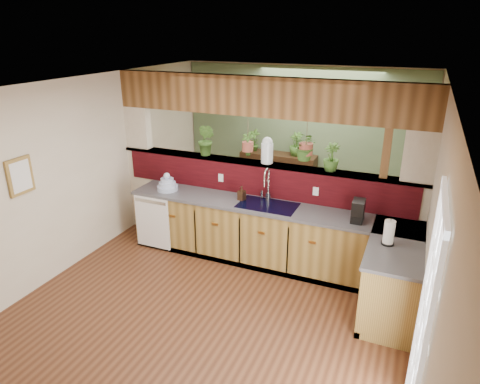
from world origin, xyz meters
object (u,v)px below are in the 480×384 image
at_px(soap_dispenser, 242,193).
at_px(coffee_maker, 358,212).
at_px(paper_towel, 389,233).
at_px(shelving_console, 278,178).
at_px(dish_stack, 167,185).
at_px(faucet, 267,183).
at_px(glass_jar, 267,150).

relative_size(soap_dispenser, coffee_maker, 0.73).
bearing_deg(coffee_maker, paper_towel, -51.75).
xyz_separation_m(paper_towel, shelving_console, (-2.24, 2.82, -0.54)).
bearing_deg(paper_towel, dish_stack, 171.13).
bearing_deg(soap_dispenser, coffee_maker, -3.12).
relative_size(soap_dispenser, shelving_console, 0.14).
xyz_separation_m(soap_dispenser, shelving_console, (-0.18, 2.23, -0.50)).
height_order(faucet, soap_dispenser, faucet).
bearing_deg(faucet, dish_stack, -173.04).
height_order(dish_stack, glass_jar, glass_jar).
distance_m(coffee_maker, glass_jar, 1.55).
bearing_deg(shelving_console, faucet, -75.94).
bearing_deg(coffee_maker, shelving_console, 126.25).
height_order(soap_dispenser, paper_towel, paper_towel).
bearing_deg(faucet, shelving_console, 103.90).
distance_m(soap_dispenser, coffee_maker, 1.64).
relative_size(dish_stack, paper_towel, 1.02).
relative_size(soap_dispenser, paper_towel, 0.66).
xyz_separation_m(dish_stack, glass_jar, (1.44, 0.41, 0.60)).
bearing_deg(dish_stack, paper_towel, -8.87).
bearing_deg(glass_jar, paper_towel, -26.95).
height_order(dish_stack, shelving_console, dish_stack).
relative_size(faucet, paper_towel, 1.60).
height_order(soap_dispenser, shelving_console, soap_dispenser).
height_order(coffee_maker, paper_towel, paper_towel).
bearing_deg(coffee_maker, faucet, 169.46).
bearing_deg(glass_jar, shelving_console, 103.00).
xyz_separation_m(soap_dispenser, paper_towel, (2.05, -0.58, 0.04)).
bearing_deg(dish_stack, glass_jar, 15.82).
xyz_separation_m(coffee_maker, glass_jar, (-1.38, 0.42, 0.55)).
distance_m(faucet, soap_dispenser, 0.39).
relative_size(dish_stack, soap_dispenser, 1.53).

